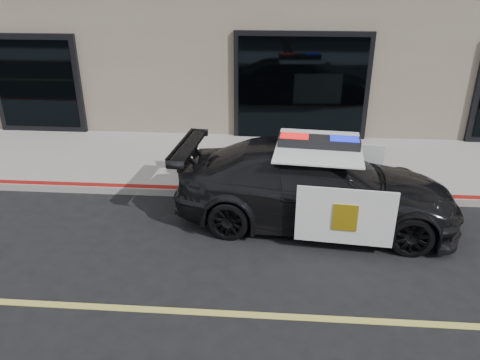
{
  "coord_description": "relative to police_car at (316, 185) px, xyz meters",
  "views": [
    {
      "loc": [
        -1.65,
        -4.99,
        4.3
      ],
      "look_at": [
        -2.2,
        2.2,
        1.0
      ],
      "focal_mm": 35.0,
      "sensor_mm": 36.0,
      "label": 1
    }
  ],
  "objects": [
    {
      "name": "ground",
      "position": [
        0.87,
        -2.66,
        -0.74
      ],
      "size": [
        120.0,
        120.0,
        0.0
      ],
      "primitive_type": "plane",
      "color": "black",
      "rests_on": "ground"
    },
    {
      "name": "sidewalk_n",
      "position": [
        0.87,
        2.59,
        -0.66
      ],
      "size": [
        60.0,
        3.5,
        0.15
      ],
      "primitive_type": "cube",
      "color": "gray",
      "rests_on": "ground"
    },
    {
      "name": "police_car",
      "position": [
        0.0,
        0.0,
        0.0
      ],
      "size": [
        2.98,
        5.4,
        1.64
      ],
      "color": "black",
      "rests_on": "ground"
    },
    {
      "name": "fire_hydrant",
      "position": [
        -2.66,
        1.65,
        -0.21
      ],
      "size": [
        0.36,
        0.5,
        0.8
      ],
      "color": "#F2E2C5",
      "rests_on": "sidewalk_n"
    }
  ]
}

